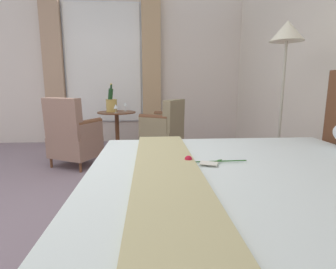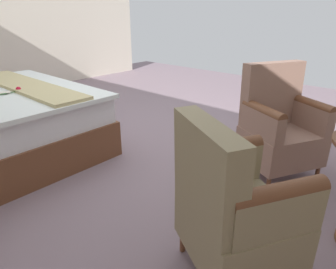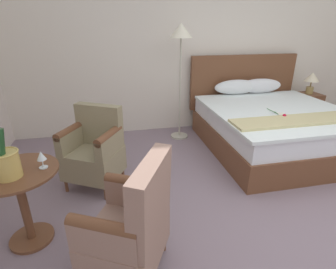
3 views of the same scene
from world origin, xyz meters
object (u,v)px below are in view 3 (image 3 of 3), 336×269
Objects in this scene: bedside_lamp at (312,79)px; side_table_round at (22,198)px; bed at (271,124)px; wine_glass_near_edge at (3,152)px; champagne_bucket at (5,160)px; armchair_facing_bed at (131,227)px; floor_lamp_brass at (181,44)px; armchair_by_window at (94,150)px; wine_glass_near_bucket at (41,156)px; nightstand at (305,110)px.

bedside_lamp is 4.69m from side_table_round.
bed is 13.68× the size of wine_glass_near_edge.
champagne_bucket reaches higher than armchair_facing_bed.
floor_lamp_brass is at bearing 152.39° from bed.
side_table_round is 0.74× the size of armchair_by_window.
floor_lamp_brass is at bearing 47.59° from champagne_bucket.
armchair_by_window reaches higher than side_table_round.
armchair_by_window is at bearing 45.10° from wine_glass_near_edge.
floor_lamp_brass reaches higher than wine_glass_near_bucket.
floor_lamp_brass is 11.37× the size of wine_glass_near_edge.
bedside_lamp is at bearing 0.70° from floor_lamp_brass.
nightstand is at bearing 22.92° from wine_glass_near_edge.
floor_lamp_brass is (-2.39, -0.03, 1.18)m from nightstand.
armchair_facing_bed is at bearing -76.79° from armchair_by_window.
bed is 2.88m from armchair_facing_bed.
floor_lamp_brass is 2.62m from wine_glass_near_bucket.
floor_lamp_brass is at bearing 41.68° from armchair_by_window.
armchair_facing_bed reaches higher than wine_glass_near_bucket.
bed is 3.18m from wine_glass_near_bucket.
floor_lamp_brass is 2.03m from armchair_by_window.
wine_glass_near_bucket is at bearing 140.32° from armchair_facing_bed.
nightstand is 3.91× the size of wine_glass_near_edge.
floor_lamp_brass is 2.57× the size of side_table_round.
armchair_facing_bed is (0.85, -0.52, -0.01)m from side_table_round.
champagne_bucket is (-4.24, -2.06, 0.53)m from nightstand.
floor_lamp_brass reaches higher than champagne_bucket.
wine_glass_near_bucket is (-4.03, -1.96, 0.49)m from nightstand.
floor_lamp_brass is (-2.39, -0.03, 0.61)m from bedside_lamp.
wine_glass_near_bucket is 0.93× the size of wine_glass_near_edge.
champagne_bucket is 1.04m from armchair_facing_bed.
champagne_bucket is at bearing -67.36° from wine_glass_near_edge.
bedside_lamp is 0.21× the size of floor_lamp_brass.
bedside_lamp is at bearing 22.92° from wine_glass_near_edge.
wine_glass_near_bucket is 0.91m from armchair_by_window.
bed is 14.76× the size of wine_glass_near_bucket.
armchair_by_window is at bearing -162.18° from bedside_lamp.
bedside_lamp is (1.15, 0.68, 0.51)m from bed.
bed is at bearing -149.26° from bedside_lamp.
armchair_facing_bed is (-2.24, -1.81, 0.07)m from bed.
armchair_by_window reaches higher than wine_glass_near_bucket.
bed reaches higher than wine_glass_near_bucket.
bedside_lamp is at bearing 30.74° from bed.
champagne_bucket is 0.24m from wine_glass_near_edge.
armchair_by_window is 1.34m from armchair_facing_bed.
wine_glass_near_bucket is (-4.03, -1.96, -0.08)m from bedside_lamp.
side_table_round is 0.99m from armchair_facing_bed.
nightstand is at bearing 17.82° from armchair_by_window.
wine_glass_near_edge is at bearing -157.08° from nightstand.
nightstand is at bearing 0.00° from bedside_lamp.
bed reaches higher than armchair_by_window.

